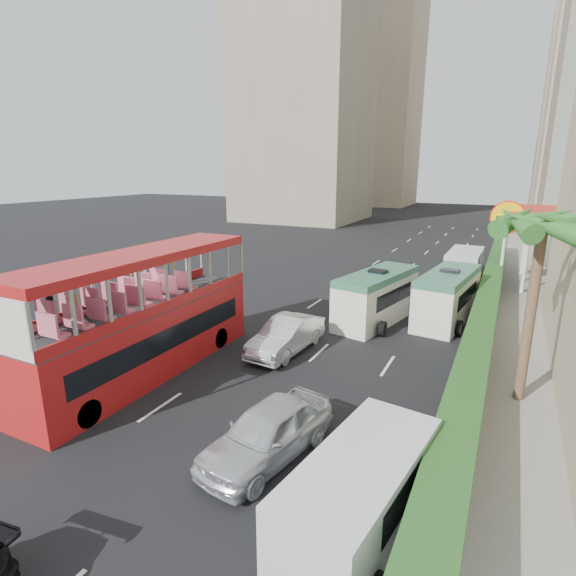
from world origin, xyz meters
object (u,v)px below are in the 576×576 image
Objects in this scene: car_silver_lane_b at (268,456)px; palm_tree at (530,314)px; shell_station at (558,250)px; minibus_far at (447,297)px; double_decker_bus at (144,314)px; panel_van_far at (464,265)px; panel_van_near at (361,495)px; van_asset at (397,304)px; minibus_near at (377,297)px; car_silver_lane_a at (286,351)px.

palm_tree is (6.61, 6.77, 3.38)m from car_silver_lane_b.
palm_tree reaches higher than shell_station.
shell_station is at bearing 68.76° from minibus_far.
minibus_far is 12.28m from shell_station.
panel_van_far is at bearing 66.11° from double_decker_bus.
panel_van_near is at bearing -14.12° from car_silver_lane_b.
van_asset is 3.93m from minibus_far.
panel_van_near is 27.92m from shell_station.
palm_tree reaches higher than panel_van_near.
car_silver_lane_b is 0.76× the size of minibus_near.
car_silver_lane_a is 9.94m from minibus_far.
minibus_near is (-0.47, 13.22, 1.39)m from car_silver_lane_b.
palm_tree reaches higher than minibus_far.
panel_van_near reaches higher than car_silver_lane_a.
van_asset is (2.85, 9.69, 0.00)m from car_silver_lane_a.
minibus_far is 1.23× the size of panel_van_near.
van_asset is 0.65× the size of shell_station.
car_silver_lane_a is 0.76× the size of minibus_far.
car_silver_lane_a is 0.85× the size of panel_van_far.
car_silver_lane_a is 0.94× the size of panel_van_near.
panel_van_far is (-0.13, 10.41, -0.27)m from minibus_far.
car_silver_lane_b is at bearing -95.19° from panel_van_far.
van_asset is at bearing 101.68° from car_silver_lane_b.
shell_station is (5.95, 0.32, 1.63)m from panel_van_far.
minibus_near reaches higher than panel_van_near.
minibus_near reaches higher than car_silver_lane_a.
minibus_far is 10.41m from panel_van_far.
shell_station is at bearing 83.40° from palm_tree.
car_silver_lane_b is 10.04m from palm_tree.
car_silver_lane_b is at bearing -63.44° from car_silver_lane_a.
minibus_near is at bearing 70.94° from car_silver_lane_a.
minibus_far is 9.24m from palm_tree.
car_silver_lane_b is at bearing -134.31° from palm_tree.
shell_station is at bearing 65.07° from minibus_near.
car_silver_lane_a reaches higher than van_asset.
panel_van_far reaches higher than panel_van_near.
double_decker_bus is at bearing -112.68° from panel_van_far.
panel_van_near reaches higher than car_silver_lane_b.
minibus_far is at bearing 39.26° from minibus_near.
car_silver_lane_a is at bearing -120.34° from minibus_far.
double_decker_bus is 1.72× the size of palm_tree.
palm_tree is (7.08, -6.45, 1.99)m from minibus_near.
palm_tree is at bearing -56.47° from van_asset.
car_silver_lane_a is 0.92× the size of van_asset.
panel_van_near is 27.00m from panel_van_far.
palm_tree is at bearing 16.16° from double_decker_bus.
palm_tree reaches higher than panel_van_far.
shell_station is at bearing 4.31° from panel_van_far.
panel_van_near is (3.29, -1.55, 1.02)m from car_silver_lane_b.
van_asset is 18.83m from panel_van_near.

